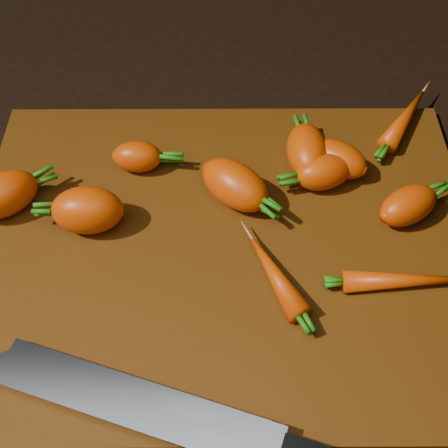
{
  "coord_description": "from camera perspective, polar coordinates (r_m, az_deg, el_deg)",
  "views": [
    {
      "loc": [
        -0.0,
        -0.37,
        0.5
      ],
      "look_at": [
        0.0,
        0.01,
        0.03
      ],
      "focal_mm": 50.0,
      "sensor_mm": 36.0,
      "label": 1
    }
  ],
  "objects": [
    {
      "name": "carrot_6",
      "position": [
        0.67,
        10.39,
        5.88
      ],
      "size": [
        0.08,
        0.07,
        0.04
      ],
      "primitive_type": "ellipsoid",
      "rotation": [
        0.0,
        0.0,
        2.56
      ],
      "color": "#E14407",
      "rests_on": "cutting_board"
    },
    {
      "name": "carrot_3",
      "position": [
        0.67,
        7.62,
        6.59
      ],
      "size": [
        0.05,
        0.08,
        0.04
      ],
      "primitive_type": "ellipsoid",
      "rotation": [
        0.0,
        0.0,
        1.62
      ],
      "color": "#E14407",
      "rests_on": "cutting_board"
    },
    {
      "name": "carrot_7",
      "position": [
        0.75,
        16.24,
        9.29
      ],
      "size": [
        0.08,
        0.1,
        0.02
      ],
      "primitive_type": "ellipsoid",
      "rotation": [
        0.0,
        0.0,
        1.0
      ],
      "color": "#E14407",
      "rests_on": "cutting_board"
    },
    {
      "name": "cutting_board",
      "position": [
        0.62,
        0.0,
        -2.12
      ],
      "size": [
        0.5,
        0.4,
        0.01
      ],
      "primitive_type": "cube",
      "color": "#512A09",
      "rests_on": "ground"
    },
    {
      "name": "carrot_4",
      "position": [
        0.66,
        9.07,
        4.7
      ],
      "size": [
        0.07,
        0.05,
        0.04
      ],
      "primitive_type": "ellipsoid",
      "rotation": [
        0.0,
        0.0,
        3.41
      ],
      "color": "#E14407",
      "rests_on": "cutting_board"
    },
    {
      "name": "carrot_0",
      "position": [
        0.66,
        -19.46,
        2.58
      ],
      "size": [
        0.08,
        0.08,
        0.04
      ],
      "primitive_type": "ellipsoid",
      "rotation": [
        0.0,
        0.0,
        0.63
      ],
      "color": "#E14407",
      "rests_on": "cutting_board"
    },
    {
      "name": "knife",
      "position": [
        0.52,
        -6.44,
        -16.49
      ],
      "size": [
        0.36,
        0.15,
        0.02
      ],
      "rotation": [
        0.0,
        0.0,
        -0.33
      ],
      "color": "gray",
      "rests_on": "cutting_board"
    },
    {
      "name": "carrot_5",
      "position": [
        0.67,
        -7.93,
        6.12
      ],
      "size": [
        0.05,
        0.04,
        0.03
      ],
      "primitive_type": "ellipsoid",
      "rotation": [
        0.0,
        0.0,
        -0.05
      ],
      "color": "#E14407",
      "rests_on": "cutting_board"
    },
    {
      "name": "carrot_1",
      "position": [
        0.62,
        -12.39,
        1.25
      ],
      "size": [
        0.07,
        0.05,
        0.05
      ],
      "primitive_type": "ellipsoid",
      "rotation": [
        0.0,
        0.0,
        3.15
      ],
      "color": "#E14407",
      "rests_on": "cutting_board"
    },
    {
      "name": "carrot_8",
      "position": [
        0.6,
        16.46,
        -4.97
      ],
      "size": [
        0.12,
        0.02,
        0.02
      ],
      "primitive_type": "ellipsoid",
      "rotation": [
        0.0,
        0.0,
        0.02
      ],
      "color": "#E14407",
      "rests_on": "cutting_board"
    },
    {
      "name": "carrot_9",
      "position": [
        0.58,
        4.74,
        -4.74
      ],
      "size": [
        0.06,
        0.09,
        0.02
      ],
      "primitive_type": "ellipsoid",
      "rotation": [
        0.0,
        0.0,
        2.01
      ],
      "color": "#E14407",
      "rests_on": "cutting_board"
    },
    {
      "name": "carrot_10",
      "position": [
        0.65,
        16.48,
        1.65
      ],
      "size": [
        0.08,
        0.07,
        0.04
      ],
      "primitive_type": "ellipsoid",
      "rotation": [
        0.0,
        0.0,
        0.53
      ],
      "color": "#E14407",
      "rests_on": "cutting_board"
    },
    {
      "name": "carrot_2",
      "position": [
        0.63,
        1.01,
        3.61
      ],
      "size": [
        0.09,
        0.09,
        0.05
      ],
      "primitive_type": "ellipsoid",
      "rotation": [
        0.0,
        0.0,
        -0.74
      ],
      "color": "#E14407",
      "rests_on": "cutting_board"
    },
    {
      "name": "ground",
      "position": [
        0.63,
        0.0,
        -2.72
      ],
      "size": [
        2.0,
        2.0,
        0.01
      ],
      "primitive_type": "cube",
      "color": "black"
    }
  ]
}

